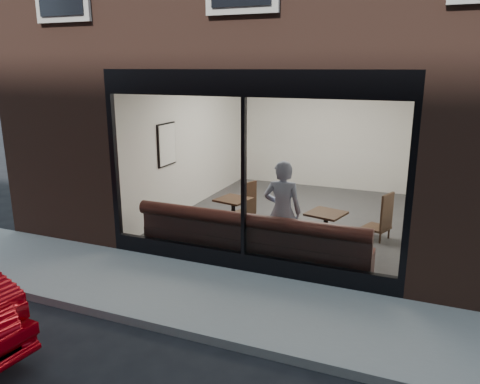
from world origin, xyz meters
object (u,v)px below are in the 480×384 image
at_px(person, 282,212).
at_px(cafe_table_left, 233,200).
at_px(cafe_chair_left, 243,213).
at_px(banquette, 252,249).
at_px(cafe_chair_right, 376,228).
at_px(cafe_table_right, 326,214).

bearing_deg(person, cafe_table_left, -40.45).
relative_size(person, cafe_chair_left, 4.36).
relative_size(banquette, cafe_chair_left, 9.95).
bearing_deg(cafe_table_left, cafe_chair_right, 18.02).
relative_size(cafe_table_right, cafe_chair_left, 1.49).
bearing_deg(banquette, cafe_chair_left, 117.06).
distance_m(banquette, cafe_table_right, 1.45).
bearing_deg(person, cafe_chair_right, -137.40).
bearing_deg(cafe_table_left, cafe_chair_left, 97.73).
bearing_deg(cafe_chair_right, person, 70.81).
distance_m(person, cafe_table_left, 1.49).
bearing_deg(cafe_table_right, cafe_chair_right, 53.94).
distance_m(person, cafe_chair_left, 2.14).
bearing_deg(banquette, cafe_table_right, 38.51).
xyz_separation_m(banquette, cafe_chair_left, (-0.90, 1.77, 0.01)).
bearing_deg(cafe_chair_left, cafe_table_right, 177.29).
height_order(cafe_table_right, cafe_chair_left, cafe_table_right).
bearing_deg(cafe_chair_left, person, 153.73).
relative_size(cafe_table_right, cafe_chair_right, 1.35).
relative_size(cafe_table_left, cafe_table_right, 0.99).
height_order(banquette, cafe_table_left, cafe_table_left).
relative_size(banquette, cafe_table_right, 6.69).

